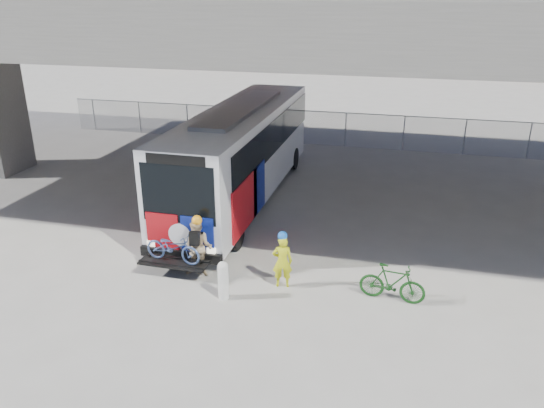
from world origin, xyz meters
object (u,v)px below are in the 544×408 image
(bike_parked, at_px, (392,283))
(cyclist_tan, at_px, (198,248))
(cyclist_hivis, at_px, (282,260))
(bollard, at_px, (223,279))
(bus, at_px, (242,147))

(bike_parked, bearing_deg, cyclist_tan, 96.05)
(cyclist_hivis, bearing_deg, bike_parked, 166.93)
(bollard, xyz_separation_m, cyclist_hivis, (1.37, 1.03, 0.22))
(bus, xyz_separation_m, bike_parked, (6.14, -6.33, -1.58))
(cyclist_hivis, bearing_deg, bollard, 23.81)
(cyclist_hivis, xyz_separation_m, cyclist_tan, (-2.47, -0.00, 0.08))
(bus, relative_size, bollard, 11.73)
(bollard, bearing_deg, cyclist_tan, 137.05)
(cyclist_hivis, height_order, cyclist_tan, cyclist_tan)
(bollard, distance_m, cyclist_tan, 1.53)
(cyclist_tan, relative_size, bike_parked, 1.08)
(cyclist_tan, bearing_deg, bike_parked, -6.59)
(cyclist_hivis, bearing_deg, bus, -76.66)
(cyclist_hivis, height_order, bike_parked, cyclist_hivis)
(bus, height_order, cyclist_tan, bus)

